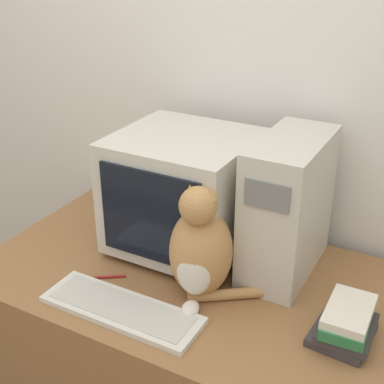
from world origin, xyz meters
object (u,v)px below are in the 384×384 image
(keyboard, at_px, (122,309))
(computer_tower, at_px, (288,206))
(crt_monitor, at_px, (183,192))
(book_stack, at_px, (346,324))
(pen, at_px, (103,277))
(cat, at_px, (201,250))

(keyboard, bearing_deg, computer_tower, 53.62)
(crt_monitor, xyz_separation_m, book_stack, (0.62, -0.21, -0.16))
(computer_tower, height_order, pen, computer_tower)
(computer_tower, relative_size, book_stack, 2.29)
(computer_tower, distance_m, book_stack, 0.41)
(crt_monitor, xyz_separation_m, pen, (-0.13, -0.30, -0.21))
(cat, bearing_deg, computer_tower, 43.13)
(pen, bearing_deg, cat, 15.04)
(computer_tower, relative_size, cat, 1.20)
(cat, bearing_deg, pen, -177.85)
(computer_tower, xyz_separation_m, book_stack, (0.27, -0.26, -0.18))
(crt_monitor, bearing_deg, cat, -49.99)
(book_stack, bearing_deg, keyboard, -161.86)
(keyboard, distance_m, cat, 0.29)
(crt_monitor, bearing_deg, computer_tower, 7.52)
(pen, bearing_deg, crt_monitor, 65.76)
(crt_monitor, distance_m, book_stack, 0.68)
(keyboard, height_order, cat, cat)
(crt_monitor, height_order, keyboard, crt_monitor)
(keyboard, relative_size, pen, 3.84)
(crt_monitor, relative_size, cat, 1.16)
(pen, bearing_deg, computer_tower, 35.18)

